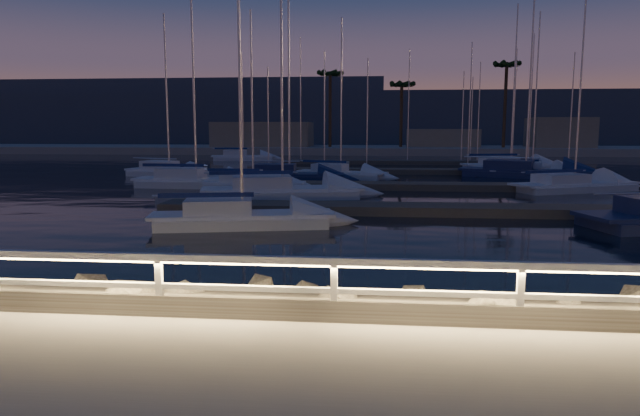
# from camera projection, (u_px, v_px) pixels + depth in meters

# --- Properties ---
(ground) EXTENTS (400.00, 400.00, 0.00)m
(ground) POSITION_uv_depth(u_px,v_px,m) (456.00, 324.00, 9.32)
(ground) COLOR #9C968D
(ground) RESTS_ON ground
(harbor_water) EXTENTS (400.00, 440.00, 0.60)m
(harbor_water) POSITION_uv_depth(u_px,v_px,m) (395.00, 186.00, 40.21)
(harbor_water) COLOR black
(harbor_water) RESTS_ON ground
(guard_rail) EXTENTS (44.11, 0.12, 1.06)m
(guard_rail) POSITION_uv_depth(u_px,v_px,m) (453.00, 278.00, 9.22)
(guard_rail) COLOR white
(guard_rail) RESTS_ON ground
(riprap) EXTENTS (31.57, 2.04, 1.16)m
(riprap) POSITION_uv_depth(u_px,v_px,m) (394.00, 310.00, 10.30)
(riprap) COLOR slate
(riprap) RESTS_ON ground
(floating_docks) EXTENTS (22.00, 36.00, 0.40)m
(floating_docks) POSITION_uv_depth(u_px,v_px,m) (395.00, 177.00, 41.39)
(floating_docks) COLOR #585249
(floating_docks) RESTS_ON ground
(far_shore) EXTENTS (160.00, 14.00, 5.20)m
(far_shore) POSITION_uv_depth(u_px,v_px,m) (385.00, 147.00, 82.24)
(far_shore) COLOR #9C968D
(far_shore) RESTS_ON ground
(palm_left) EXTENTS (3.00, 3.00, 11.20)m
(palm_left) POSITION_uv_depth(u_px,v_px,m) (330.00, 77.00, 79.61)
(palm_left) COLOR brown
(palm_left) RESTS_ON ground
(palm_center) EXTENTS (3.00, 3.00, 9.70)m
(palm_center) POSITION_uv_depth(u_px,v_px,m) (402.00, 87.00, 79.80)
(palm_center) COLOR brown
(palm_center) RESTS_ON ground
(palm_right) EXTENTS (3.00, 3.00, 12.20)m
(palm_right) POSITION_uv_depth(u_px,v_px,m) (507.00, 69.00, 77.12)
(palm_right) COLOR brown
(palm_right) RESTS_ON ground
(distant_hills) EXTENTS (230.00, 37.50, 18.00)m
(distant_hills) POSITION_uv_depth(u_px,v_px,m) (294.00, 121.00, 142.53)
(distant_hills) COLOR #374155
(distant_hills) RESTS_ON ground
(sailboat_a) EXTENTS (6.25, 1.96, 10.65)m
(sailboat_a) POSITION_uv_depth(u_px,v_px,m) (250.00, 183.00, 34.52)
(sailboat_a) COLOR silver
(sailboat_a) RESTS_ON ground
(sailboat_b) EXTENTS (7.18, 3.47, 11.80)m
(sailboat_b) POSITION_uv_depth(u_px,v_px,m) (237.00, 216.00, 21.78)
(sailboat_b) COLOR silver
(sailboat_b) RESTS_ON ground
(sailboat_c) EXTENTS (8.87, 4.46, 14.51)m
(sailboat_c) POSITION_uv_depth(u_px,v_px,m) (278.00, 190.00, 30.51)
(sailboat_c) COLOR silver
(sailboat_c) RESTS_ON ground
(sailboat_e) EXTENTS (7.59, 2.57, 12.83)m
(sailboat_e) POSITION_uv_depth(u_px,v_px,m) (287.00, 175.00, 39.74)
(sailboat_e) COLOR #1A244E
(sailboat_e) RESTS_ON ground
(sailboat_f) EXTENTS (8.01, 2.81, 13.42)m
(sailboat_f) POSITION_uv_depth(u_px,v_px,m) (193.00, 180.00, 36.15)
(sailboat_f) COLOR silver
(sailboat_f) RESTS_ON ground
(sailboat_g) EXTENTS (7.60, 3.47, 12.47)m
(sailboat_g) POSITION_uv_depth(u_px,v_px,m) (529.00, 171.00, 44.29)
(sailboat_g) COLOR silver
(sailboat_g) RESTS_ON ground
(sailboat_h) EXTENTS (8.10, 5.25, 13.39)m
(sailboat_h) POSITION_uv_depth(u_px,v_px,m) (571.00, 185.00, 33.83)
(sailboat_h) COLOR silver
(sailboat_h) RESTS_ON ground
(sailboat_i) EXTENTS (7.44, 4.12, 12.29)m
(sailboat_i) POSITION_uv_depth(u_px,v_px,m) (167.00, 171.00, 43.87)
(sailboat_i) COLOR silver
(sailboat_i) RESTS_ON ground
(sailboat_j) EXTENTS (7.10, 3.94, 11.68)m
(sailboat_j) POSITION_uv_depth(u_px,v_px,m) (339.00, 173.00, 42.50)
(sailboat_j) COLOR silver
(sailboat_j) RESTS_ON ground
(sailboat_k) EXTENTS (8.77, 4.18, 14.35)m
(sailboat_k) POSITION_uv_depth(u_px,v_px,m) (508.00, 165.00, 50.39)
(sailboat_k) COLOR silver
(sailboat_k) RESTS_ON ground
(sailboat_l) EXTENTS (10.03, 5.91, 16.41)m
(sailboat_l) POSITION_uv_depth(u_px,v_px,m) (522.00, 171.00, 43.48)
(sailboat_l) COLOR #1A244E
(sailboat_l) RESTS_ON ground
(sailboat_m) EXTENTS (7.41, 3.36, 12.26)m
(sailboat_m) POSITION_uv_depth(u_px,v_px,m) (242.00, 157.00, 65.14)
(sailboat_m) COLOR silver
(sailboat_m) RESTS_ON ground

